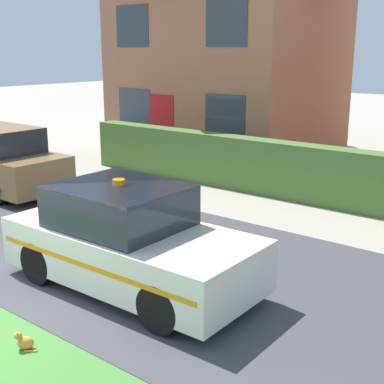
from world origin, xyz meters
name	(u,v)px	position (x,y,z in m)	size (l,w,h in m)	color
road_strip	(131,251)	(0.00, 3.35, 0.01)	(28.00, 5.31, 0.01)	#424247
garden_hedge	(313,174)	(1.07, 8.26, 0.67)	(13.92, 0.56, 1.34)	#4C7233
police_car	(129,240)	(1.01, 2.32, 0.74)	(3.97, 1.81, 1.64)	black
cat	(24,342)	(1.28, 0.27, 0.10)	(0.28, 0.23, 0.25)	orange
house_left	(229,28)	(-4.31, 12.50, 4.17)	(6.95, 5.76, 8.17)	#A86B4C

